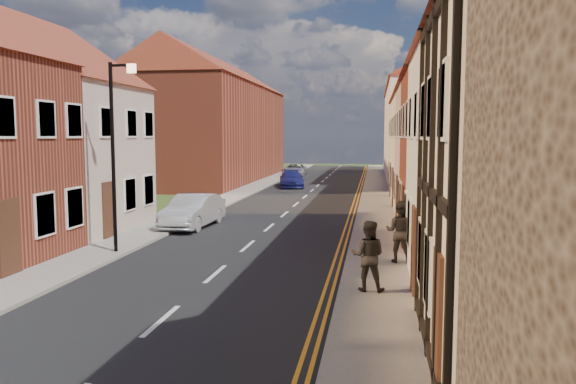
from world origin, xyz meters
TOP-DOWN VIEW (x-y plane):
  - road at (0.00, 30.00)m, footprint 7.00×90.00m
  - pavement_left at (-4.40, 30.00)m, footprint 1.80×90.00m
  - pavement_right at (4.40, 30.00)m, footprint 1.80×90.00m
  - cottage_r_cream_mid at (9.30, 23.50)m, footprint 8.30×5.20m
  - cottage_r_pink at (9.30, 28.90)m, footprint 8.30×6.00m
  - cottage_r_white_far at (9.30, 34.30)m, footprint 8.30×5.20m
  - cottage_r_cream_far at (9.30, 39.70)m, footprint 8.30×6.00m
  - cottage_l_pink at (-9.30, 23.85)m, footprint 8.30×6.30m
  - block_right_far at (9.30, 55.00)m, footprint 8.30×24.20m
  - block_left_far at (-9.30, 50.00)m, footprint 8.30×24.20m
  - lamppost at (-3.81, 20.00)m, footprint 0.88×0.15m
  - car_mid at (-3.18, 25.63)m, footprint 1.72×4.31m
  - car_far at (-1.81, 44.51)m, footprint 2.49×4.53m
  - car_distant at (-3.20, 55.77)m, footprint 2.08×4.41m
  - pedestrian_right at (4.21, 16.60)m, footprint 0.88×0.72m
  - pedestrian_right_b at (5.10, 19.81)m, footprint 1.06×0.93m

SIDE VIEW (x-z plane):
  - road at x=0.00m, z-range 0.00..0.02m
  - pavement_left at x=-4.40m, z-range 0.00..0.12m
  - pavement_right at x=4.40m, z-range 0.00..0.12m
  - car_distant at x=-3.20m, z-range 0.00..1.22m
  - car_far at x=-1.81m, z-range 0.00..1.24m
  - car_mid at x=-3.18m, z-range 0.00..1.39m
  - pedestrian_right at x=4.21m, z-range 0.12..1.82m
  - pedestrian_right_b at x=5.10m, z-range 0.12..1.95m
  - lamppost at x=-3.81m, z-range 0.54..6.54m
  - cottage_l_pink at x=-9.30m, z-range -0.03..8.77m
  - cottage_r_pink at x=9.30m, z-range -0.03..8.97m
  - cottage_r_cream_far at x=9.30m, z-range -0.03..8.97m
  - cottage_r_cream_mid at x=9.30m, z-range -0.02..8.98m
  - cottage_r_white_far at x=9.30m, z-range -0.02..8.98m
  - block_right_far at x=9.30m, z-range 0.04..10.54m
  - block_left_far at x=-9.30m, z-range 0.04..10.54m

